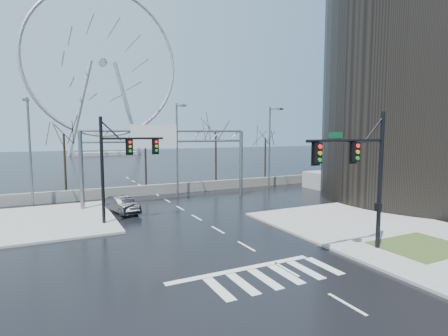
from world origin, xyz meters
TOP-DOWN VIEW (x-y plane):
  - ground at (0.00, 0.00)m, footprint 260.00×260.00m
  - sidewalk_right_ext at (10.00, 2.00)m, footprint 12.00×10.00m
  - sidewalk_far at (-11.00, 12.00)m, footprint 10.00×12.00m
  - grass_strip at (9.00, -5.00)m, footprint 5.00×4.00m
  - tower_podium at (29.00, 8.00)m, footprint 22.00×18.00m
  - barrier_wall at (0.00, 20.00)m, footprint 52.00×0.50m
  - signal_mast_near at (5.14, -4.04)m, footprint 5.52×0.41m
  - signal_mast_far at (-5.87, 8.96)m, footprint 4.72×0.41m
  - sign_gantry at (-0.38, 14.96)m, footprint 16.36×0.40m
  - streetlight_left at (-12.00, 18.16)m, footprint 0.50×2.55m
  - streetlight_mid at (2.00, 18.16)m, footprint 0.50×2.55m
  - streetlight_right at (14.00, 18.16)m, footprint 0.50×2.55m
  - tree_left at (-9.00, 23.50)m, footprint 3.75×3.75m
  - tree_center at (0.00, 24.50)m, footprint 3.25×3.25m
  - tree_right at (9.00, 23.50)m, footprint 3.90×3.90m
  - tree_far_right at (17.00, 24.00)m, footprint 3.40×3.40m
  - ferris_wheel at (5.00, 95.00)m, footprint 45.00×6.00m
  - car at (-5.02, 12.38)m, footprint 2.41×4.58m

SIDE VIEW (x-z plane):
  - ground at x=0.00m, z-range 0.00..0.00m
  - sidewalk_right_ext at x=10.00m, z-range 0.00..0.15m
  - sidewalk_far at x=-11.00m, z-range 0.00..0.15m
  - grass_strip at x=9.00m, z-range 0.14..0.17m
  - barrier_wall at x=0.00m, z-range 0.00..1.10m
  - car at x=-5.02m, z-range 0.00..1.44m
  - tower_podium at x=29.00m, z-range 0.00..2.00m
  - signal_mast_far at x=-5.87m, z-range 0.83..8.83m
  - signal_mast_near at x=5.14m, z-range 0.87..8.87m
  - tree_center at x=0.00m, z-range 1.92..8.42m
  - sign_gantry at x=-0.38m, z-range 1.38..8.98m
  - tree_far_right at x=17.00m, z-range 2.01..8.81m
  - streetlight_left at x=-12.00m, z-range 0.89..10.89m
  - streetlight_mid at x=2.00m, z-range 0.89..10.89m
  - streetlight_right at x=14.00m, z-range 0.89..10.89m
  - tree_left at x=-9.00m, z-range 2.23..9.73m
  - tree_right at x=9.00m, z-range 2.32..10.12m
  - ferris_wheel at x=5.00m, z-range 0.68..51.59m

